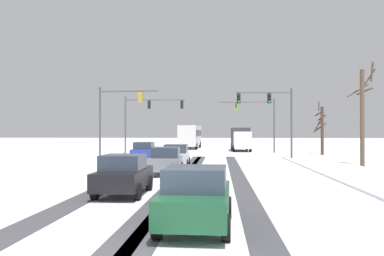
{
  "coord_description": "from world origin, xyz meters",
  "views": [
    {
      "loc": [
        2.05,
        -8.63,
        2.56
      ],
      "look_at": [
        0.0,
        22.15,
        2.8
      ],
      "focal_mm": 38.87,
      "sensor_mm": 36.0,
      "label": 1
    }
  ],
  "objects": [
    {
      "name": "ground_plane",
      "position": [
        0.0,
        0.0,
        0.0
      ],
      "size": [
        300.0,
        300.0,
        0.0
      ],
      "primitive_type": "plane",
      "color": "silver"
    },
    {
      "name": "wheel_track_left_lane",
      "position": [
        -3.12,
        15.82,
        0.0
      ],
      "size": [
        1.04,
        34.81,
        0.01
      ],
      "primitive_type": "cube",
      "color": "#424247",
      "rests_on": "ground"
    },
    {
      "name": "wheel_track_right_lane",
      "position": [
        -0.17,
        15.82,
        0.0
      ],
      "size": [
        0.84,
        34.81,
        0.01
      ],
      "primitive_type": "cube",
      "color": "#424247",
      "rests_on": "ground"
    },
    {
      "name": "wheel_track_center",
      "position": [
        0.27,
        15.82,
        0.0
      ],
      "size": [
        0.8,
        34.81,
        0.01
      ],
      "primitive_type": "cube",
      "color": "#424247",
      "rests_on": "ground"
    },
    {
      "name": "wheel_track_oncoming",
      "position": [
        3.09,
        15.82,
        0.0
      ],
      "size": [
        0.85,
        34.81,
        0.01
      ],
      "primitive_type": "cube",
      "color": "#424247",
      "rests_on": "ground"
    },
    {
      "name": "sidewalk_kerb_right",
      "position": [
        9.98,
        14.24,
        0.06
      ],
      "size": [
        4.0,
        34.81,
        0.12
      ],
      "primitive_type": "cube",
      "color": "white",
      "rests_on": "ground"
    },
    {
      "name": "traffic_signal_near_left",
      "position": [
        -7.15,
        27.58,
        4.38
      ],
      "size": [
        5.35,
        0.43,
        6.5
      ],
      "color": "#47474C",
      "rests_on": "ground"
    },
    {
      "name": "traffic_signal_near_right",
      "position": [
        6.84,
        29.53,
        4.6
      ],
      "size": [
        5.15,
        0.63,
        6.5
      ],
      "color": "#47474C",
      "rests_on": "ground"
    },
    {
      "name": "traffic_signal_far_right",
      "position": [
        6.76,
        41.73,
        4.46
      ],
      "size": [
        6.58,
        0.49,
        6.5
      ],
      "color": "#47474C",
      "rests_on": "ground"
    },
    {
      "name": "traffic_signal_far_left",
      "position": [
        -6.21,
        37.74,
        4.68
      ],
      "size": [
        6.82,
        0.55,
        6.5
      ],
      "color": "#47474C",
      "rests_on": "ground"
    },
    {
      "name": "car_blue_lead",
      "position": [
        -4.51,
        27.16,
        0.82
      ],
      "size": [
        1.84,
        4.1,
        1.62
      ],
      "color": "#233899",
      "rests_on": "ground"
    },
    {
      "name": "car_white_second",
      "position": [
        -1.04,
        20.77,
        0.82
      ],
      "size": [
        1.89,
        4.13,
        1.62
      ],
      "color": "silver",
      "rests_on": "ground"
    },
    {
      "name": "car_grey_third",
      "position": [
        -1.11,
        15.73,
        0.82
      ],
      "size": [
        1.93,
        4.15,
        1.62
      ],
      "color": "slate",
      "rests_on": "ground"
    },
    {
      "name": "car_black_fourth",
      "position": [
        -1.79,
        7.83,
        0.82
      ],
      "size": [
        1.84,
        4.1,
        1.62
      ],
      "color": "black",
      "rests_on": "ground"
    },
    {
      "name": "car_dark_green_fifth",
      "position": [
        1.43,
        2.32,
        0.82
      ],
      "size": [
        1.95,
        4.16,
        1.62
      ],
      "color": "#194C2D",
      "rests_on": "ground"
    },
    {
      "name": "bus_oncoming",
      "position": [
        -2.29,
        52.86,
        1.99
      ],
      "size": [
        2.87,
        11.06,
        3.38
      ],
      "color": "silver",
      "rests_on": "ground"
    },
    {
      "name": "box_truck_delivery",
      "position": [
        4.78,
        45.42,
        1.63
      ],
      "size": [
        2.45,
        7.45,
        3.02
      ],
      "color": "silver",
      "rests_on": "ground"
    },
    {
      "name": "bare_tree_sidewalk_mid",
      "position": [
        12.38,
        22.07,
        3.88
      ],
      "size": [
        1.8,
        1.81,
        7.5
      ],
      "color": "brown",
      "rests_on": "ground"
    },
    {
      "name": "bare_tree_sidewalk_far",
      "position": [
        13.11,
        37.29,
        2.89
      ],
      "size": [
        1.6,
        1.3,
        5.79
      ],
      "color": "#423023",
      "rests_on": "ground"
    }
  ]
}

